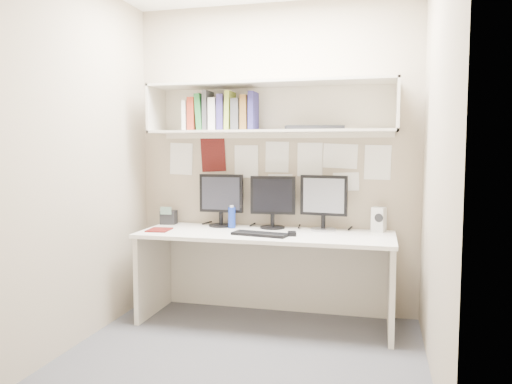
% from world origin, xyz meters
% --- Properties ---
extents(floor, '(2.40, 2.00, 0.01)m').
position_xyz_m(floor, '(0.00, 0.00, 0.00)').
color(floor, '#48484D').
rests_on(floor, ground).
extents(wall_back, '(2.40, 0.02, 2.60)m').
position_xyz_m(wall_back, '(0.00, 1.00, 1.30)').
color(wall_back, tan).
rests_on(wall_back, ground).
extents(wall_front, '(2.40, 0.02, 2.60)m').
position_xyz_m(wall_front, '(0.00, -1.00, 1.30)').
color(wall_front, tan).
rests_on(wall_front, ground).
extents(wall_left, '(0.02, 2.00, 2.60)m').
position_xyz_m(wall_left, '(-1.20, 0.00, 1.30)').
color(wall_left, tan).
rests_on(wall_left, ground).
extents(wall_right, '(0.02, 2.00, 2.60)m').
position_xyz_m(wall_right, '(1.20, 0.00, 1.30)').
color(wall_right, tan).
rests_on(wall_right, ground).
extents(desk, '(2.00, 0.70, 0.73)m').
position_xyz_m(desk, '(0.00, 0.65, 0.37)').
color(desk, white).
rests_on(desk, floor).
extents(overhead_hutch, '(2.00, 0.38, 0.40)m').
position_xyz_m(overhead_hutch, '(0.00, 0.86, 1.72)').
color(overhead_hutch, beige).
rests_on(overhead_hutch, wall_back).
extents(pinned_papers, '(1.92, 0.01, 0.48)m').
position_xyz_m(pinned_papers, '(0.00, 0.99, 1.25)').
color(pinned_papers, white).
rests_on(pinned_papers, wall_back).
extents(monitor_left, '(0.38, 0.21, 0.44)m').
position_xyz_m(monitor_left, '(-0.44, 0.87, 0.97)').
color(monitor_left, black).
rests_on(monitor_left, desk).
extents(monitor_center, '(0.37, 0.21, 0.43)m').
position_xyz_m(monitor_center, '(0.01, 0.87, 0.97)').
color(monitor_center, black).
rests_on(monitor_center, desk).
extents(monitor_right, '(0.38, 0.21, 0.45)m').
position_xyz_m(monitor_right, '(0.43, 0.87, 0.97)').
color(monitor_right, '#A5A5AA').
rests_on(monitor_right, desk).
extents(keyboard, '(0.45, 0.23, 0.02)m').
position_xyz_m(keyboard, '(-0.01, 0.50, 0.74)').
color(keyboard, black).
rests_on(keyboard, desk).
extents(mouse, '(0.08, 0.11, 0.03)m').
position_xyz_m(mouse, '(0.23, 0.55, 0.74)').
color(mouse, black).
rests_on(mouse, desk).
extents(speaker, '(0.12, 0.13, 0.20)m').
position_xyz_m(speaker, '(0.87, 0.90, 0.83)').
color(speaker, silver).
rests_on(speaker, desk).
extents(blue_bottle, '(0.06, 0.06, 0.19)m').
position_xyz_m(blue_bottle, '(-0.32, 0.79, 0.82)').
color(blue_bottle, navy).
rests_on(blue_bottle, desk).
extents(maroon_notebook, '(0.18, 0.22, 0.01)m').
position_xyz_m(maroon_notebook, '(-0.86, 0.53, 0.74)').
color(maroon_notebook, '#56110E').
rests_on(maroon_notebook, desk).
extents(desk_phone, '(0.14, 0.13, 0.16)m').
position_xyz_m(desk_phone, '(-0.92, 0.87, 0.79)').
color(desk_phone, black).
rests_on(desk_phone, desk).
extents(book_stack, '(0.61, 0.20, 0.33)m').
position_xyz_m(book_stack, '(-0.42, 0.81, 1.68)').
color(book_stack, white).
rests_on(book_stack, overhead_hutch).
extents(hutch_tray, '(0.48, 0.28, 0.03)m').
position_xyz_m(hutch_tray, '(0.36, 0.81, 1.56)').
color(hutch_tray, black).
rests_on(hutch_tray, overhead_hutch).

